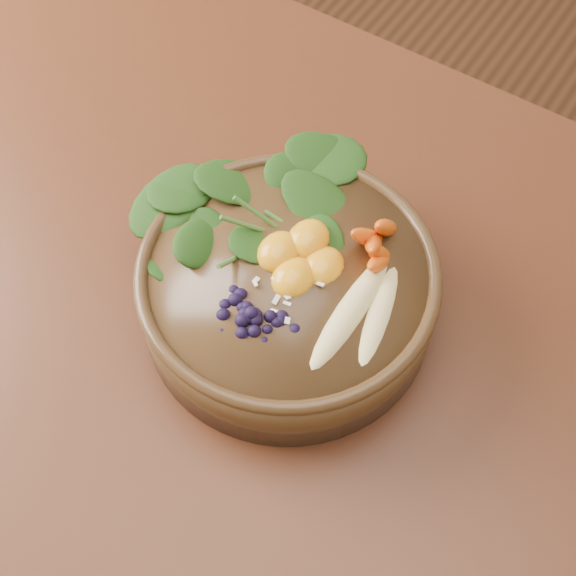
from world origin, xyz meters
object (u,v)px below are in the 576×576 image
Objects in this scene: stoneware_bowl at (288,293)px; mandarin_cluster at (301,250)px; carrot_cluster at (383,218)px; banana_halves at (366,305)px; kale_heap at (287,194)px; blueberry_pile at (251,306)px; dining_table at (236,300)px.

mandarin_cluster is (0.00, 0.02, 0.06)m from stoneware_bowl.
carrot_cluster reaches higher than banana_halves.
banana_halves reaches higher than stoneware_bowl.
kale_heap reaches higher than stoneware_bowl.
blueberry_pile reaches higher than stoneware_bowl.
dining_table is 8.57× the size of banana_halves.
kale_heap is (0.05, 0.05, 0.21)m from dining_table.
blueberry_pile reaches higher than dining_table.
carrot_cluster is at bearing 67.73° from blueberry_pile.
stoneware_bowl is at bearing -13.43° from dining_table.
banana_halves is (0.19, -0.02, 0.20)m from dining_table.
stoneware_bowl is 2.16× the size of blueberry_pile.
carrot_cluster reaches higher than dining_table.
kale_heap is at bearing 156.45° from banana_halves.
banana_halves is (0.03, -0.09, -0.03)m from carrot_cluster.
mandarin_cluster is at bearing -44.51° from kale_heap.
kale_heap is 2.07× the size of mandarin_cluster.
banana_halves is at bearing -66.94° from carrot_cluster.
dining_table is at bearing -136.44° from kale_heap.
blueberry_pile is at bearing -43.14° from dining_table.
banana_halves reaches higher than dining_table.
stoneware_bowl is at bearing 90.14° from blueberry_pile.
stoneware_bowl is 0.11m from banana_halves.
carrot_cluster reaches higher than blueberry_pile.
carrot_cluster is at bearing 21.23° from dining_table.
banana_halves is at bearing -6.89° from dining_table.
kale_heap is at bearing 135.49° from mandarin_cluster.
dining_table is at bearing -156.05° from carrot_cluster.
carrot_cluster is (0.11, 0.02, 0.02)m from kale_heap.
dining_table is 0.22m from kale_heap.
carrot_cluster is 0.09m from mandarin_cluster.
banana_halves is at bearing -26.27° from kale_heap.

